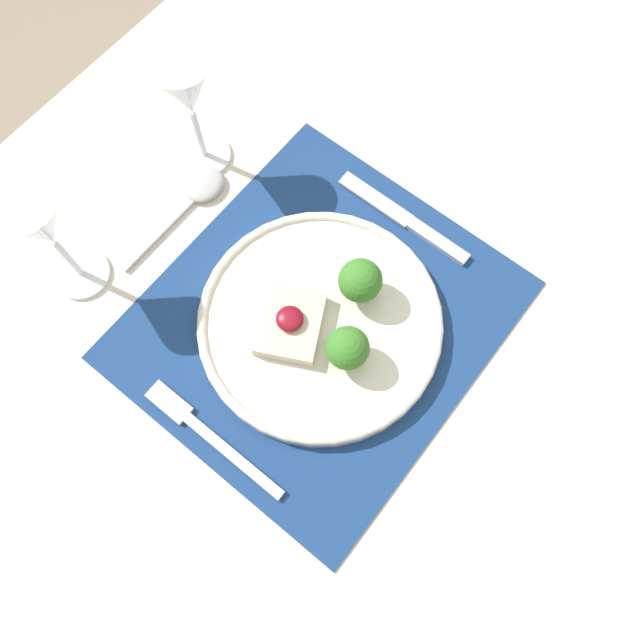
# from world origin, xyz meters

# --- Properties ---
(ground_plane) EXTENTS (8.00, 8.00, 0.00)m
(ground_plane) POSITION_xyz_m (0.00, 0.00, 0.00)
(ground_plane) COLOR gray
(dining_table) EXTENTS (1.44, 0.97, 0.75)m
(dining_table) POSITION_xyz_m (0.00, 0.00, 0.66)
(dining_table) COLOR beige
(dining_table) RESTS_ON ground_plane
(placemat) EXTENTS (0.42, 0.37, 0.00)m
(placemat) POSITION_xyz_m (0.00, 0.00, 0.75)
(placemat) COLOR navy
(placemat) RESTS_ON dining_table
(dinner_plate) EXTENTS (0.29, 0.29, 0.08)m
(dinner_plate) POSITION_xyz_m (-0.00, -0.01, 0.77)
(dinner_plate) COLOR silver
(dinner_plate) RESTS_ON placemat
(fork) EXTENTS (0.02, 0.19, 0.01)m
(fork) POSITION_xyz_m (-0.18, 0.02, 0.75)
(fork) COLOR #B2B2B7
(fork) RESTS_ON placemat
(knife) EXTENTS (0.02, 0.19, 0.01)m
(knife) POSITION_xyz_m (0.17, -0.01, 0.75)
(knife) COLOR #B2B2B7
(knife) RESTS_ON placemat
(spoon) EXTENTS (0.18, 0.05, 0.02)m
(spoon) POSITION_xyz_m (0.04, 0.23, 0.75)
(spoon) COLOR #B2B2B7
(spoon) RESTS_ON dining_table
(wine_glass_near) EXTENTS (0.07, 0.07, 0.17)m
(wine_glass_near) POSITION_xyz_m (0.09, 0.26, 0.87)
(wine_glass_near) COLOR white
(wine_glass_near) RESTS_ON dining_table
(wine_glass_far) EXTENTS (0.07, 0.07, 0.17)m
(wine_glass_far) POSITION_xyz_m (-0.13, 0.26, 0.87)
(wine_glass_far) COLOR white
(wine_glass_far) RESTS_ON dining_table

